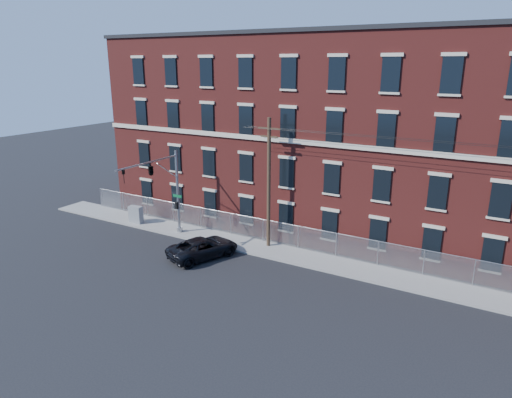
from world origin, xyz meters
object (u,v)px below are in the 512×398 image
Objects in this scene: traffic_signal_mast at (157,177)px; utility_cabinet at (136,215)px; pickup_truck at (203,248)px; utility_pole_near at (269,181)px.

traffic_signal_mast is 4.61× the size of utility_cabinet.
traffic_signal_mast is at bearing 12.68° from pickup_truck.
utility_pole_near is at bearing 0.16° from utility_cabinet.
utility_cabinet reaches higher than pickup_truck.
pickup_truck is (4.76, -0.76, -4.64)m from traffic_signal_mast.
pickup_truck is (-3.24, -4.18, -4.59)m from utility_pole_near.
utility_pole_near reaches higher than utility_cabinet.
utility_cabinet is at bearing -174.46° from utility_pole_near.
utility_pole_near is at bearing 23.14° from traffic_signal_mast.
utility_pole_near is (8.00, 3.42, -0.05)m from traffic_signal_mast.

